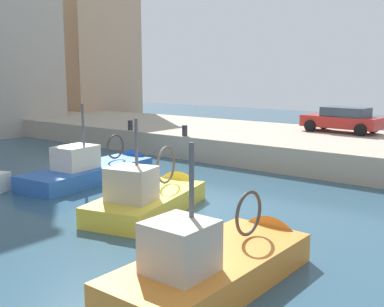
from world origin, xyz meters
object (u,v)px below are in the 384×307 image
(parked_car_red, at_px, (343,119))
(mooring_bollard_mid, at_px, (185,131))
(fishing_boat_orange, at_px, (222,274))
(fishing_boat_blue, at_px, (96,176))
(mooring_bollard_north, at_px, (130,125))
(fishing_boat_yellow, at_px, (154,205))

(parked_car_red, distance_m, mooring_bollard_mid, 8.71)
(fishing_boat_orange, xyz_separation_m, fishing_boat_blue, (4.83, 9.87, 0.01))
(parked_car_red, relative_size, mooring_bollard_mid, 7.81)
(mooring_bollard_mid, distance_m, mooring_bollard_north, 4.00)
(fishing_boat_yellow, bearing_deg, fishing_boat_blue, 70.18)
(fishing_boat_orange, xyz_separation_m, mooring_bollard_mid, (10.87, 9.96, 1.36))
(fishing_boat_blue, xyz_separation_m, mooring_bollard_mid, (6.04, 0.10, 1.35))
(fishing_boat_orange, bearing_deg, mooring_bollard_north, 52.10)
(mooring_bollard_mid, relative_size, mooring_bollard_north, 1.00)
(fishing_boat_yellow, height_order, fishing_boat_blue, fishing_boat_blue)
(fishing_boat_blue, height_order, parked_car_red, fishing_boat_blue)
(mooring_bollard_north, bearing_deg, fishing_boat_blue, -145.84)
(fishing_boat_blue, height_order, mooring_bollard_north, fishing_boat_blue)
(fishing_boat_orange, height_order, mooring_bollard_mid, fishing_boat_orange)
(fishing_boat_yellow, relative_size, mooring_bollard_mid, 10.42)
(mooring_bollard_mid, bearing_deg, fishing_boat_yellow, -146.98)
(fishing_boat_yellow, relative_size, mooring_bollard_north, 10.42)
(fishing_boat_yellow, xyz_separation_m, mooring_bollard_north, (7.84, 9.09, 1.34))
(fishing_boat_blue, bearing_deg, mooring_bollard_mid, 0.91)
(fishing_boat_yellow, distance_m, mooring_bollard_north, 12.08)
(fishing_boat_orange, distance_m, parked_car_red, 17.89)
(fishing_boat_orange, bearing_deg, mooring_bollard_mid, 42.51)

